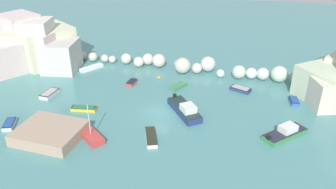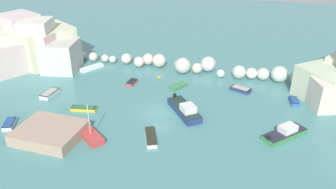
{
  "view_description": "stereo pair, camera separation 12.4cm",
  "coord_description": "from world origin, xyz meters",
  "px_view_note": "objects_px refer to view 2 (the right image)",
  "views": [
    {
      "loc": [
        12.29,
        -38.79,
        23.82
      ],
      "look_at": [
        0.0,
        3.81,
        1.0
      ],
      "focal_mm": 36.33,
      "sensor_mm": 36.0,
      "label": 1
    },
    {
      "loc": [
        12.41,
        -38.76,
        23.82
      ],
      "look_at": [
        0.0,
        3.81,
        1.0
      ],
      "focal_mm": 36.33,
      "sensor_mm": 36.0,
      "label": 2
    }
  ],
  "objects_px": {
    "channel_buoy": "(159,78)",
    "moored_boat_5": "(132,82)",
    "stone_dock": "(50,133)",
    "moored_boat_11": "(241,89)",
    "moored_boat_0": "(91,136)",
    "moored_boat_3": "(294,101)",
    "moored_boat_6": "(285,133)",
    "moored_boat_9": "(9,124)",
    "moored_boat_2": "(185,110)",
    "moored_boat_10": "(178,86)",
    "moored_boat_8": "(151,137)",
    "moored_boat_7": "(50,93)",
    "moored_boat_4": "(92,68)",
    "moored_boat_1": "(84,108)"
  },
  "relations": [
    {
      "from": "moored_boat_6",
      "to": "moored_boat_9",
      "type": "relative_size",
      "value": 1.94
    },
    {
      "from": "moored_boat_7",
      "to": "moored_boat_9",
      "type": "xyz_separation_m",
      "value": [
        -0.03,
        -9.03,
        -0.02
      ]
    },
    {
      "from": "stone_dock",
      "to": "moored_boat_9",
      "type": "relative_size",
      "value": 2.55
    },
    {
      "from": "moored_boat_4",
      "to": "moored_boat_8",
      "type": "bearing_deg",
      "value": -105.82
    },
    {
      "from": "moored_boat_8",
      "to": "moored_boat_11",
      "type": "bearing_deg",
      "value": 127.16
    },
    {
      "from": "stone_dock",
      "to": "moored_boat_4",
      "type": "xyz_separation_m",
      "value": [
        -5.3,
        20.9,
        -0.45
      ]
    },
    {
      "from": "stone_dock",
      "to": "moored_boat_6",
      "type": "distance_m",
      "value": 28.89
    },
    {
      "from": "moored_boat_9",
      "to": "moored_boat_4",
      "type": "bearing_deg",
      "value": 152.47
    },
    {
      "from": "stone_dock",
      "to": "moored_boat_8",
      "type": "xyz_separation_m",
      "value": [
        11.94,
        3.16,
        -0.46
      ]
    },
    {
      "from": "moored_boat_3",
      "to": "moored_boat_11",
      "type": "height_order",
      "value": "moored_boat_3"
    },
    {
      "from": "moored_boat_6",
      "to": "moored_boat_8",
      "type": "distance_m",
      "value": 16.55
    },
    {
      "from": "moored_boat_2",
      "to": "moored_boat_6",
      "type": "relative_size",
      "value": 1.17
    },
    {
      "from": "stone_dock",
      "to": "channel_buoy",
      "type": "relative_size",
      "value": 16.0
    },
    {
      "from": "moored_boat_5",
      "to": "moored_boat_8",
      "type": "xyz_separation_m",
      "value": [
        8.1,
        -14.08,
        0.02
      ]
    },
    {
      "from": "channel_buoy",
      "to": "moored_boat_10",
      "type": "relative_size",
      "value": 0.14
    },
    {
      "from": "stone_dock",
      "to": "moored_boat_4",
      "type": "relative_size",
      "value": 1.76
    },
    {
      "from": "moored_boat_0",
      "to": "moored_boat_7",
      "type": "distance_m",
      "value": 14.44
    },
    {
      "from": "moored_boat_9",
      "to": "moored_boat_10",
      "type": "bearing_deg",
      "value": 109.58
    },
    {
      "from": "stone_dock",
      "to": "moored_boat_7",
      "type": "relative_size",
      "value": 2.31
    },
    {
      "from": "stone_dock",
      "to": "moored_boat_11",
      "type": "bearing_deg",
      "value": 42.71
    },
    {
      "from": "moored_boat_1",
      "to": "moored_boat_6",
      "type": "relative_size",
      "value": 0.63
    },
    {
      "from": "moored_boat_1",
      "to": "moored_boat_5",
      "type": "bearing_deg",
      "value": -118.39
    },
    {
      "from": "moored_boat_1",
      "to": "moored_boat_2",
      "type": "xyz_separation_m",
      "value": [
        13.86,
        3.06,
        0.35
      ]
    },
    {
      "from": "moored_boat_2",
      "to": "moored_boat_8",
      "type": "distance_m",
      "value": 7.55
    },
    {
      "from": "moored_boat_9",
      "to": "moored_boat_10",
      "type": "relative_size",
      "value": 0.88
    },
    {
      "from": "channel_buoy",
      "to": "moored_boat_10",
      "type": "bearing_deg",
      "value": -30.97
    },
    {
      "from": "moored_boat_11",
      "to": "moored_boat_5",
      "type": "bearing_deg",
      "value": -151.45
    },
    {
      "from": "moored_boat_3",
      "to": "stone_dock",
      "type": "bearing_deg",
      "value": -68.54
    },
    {
      "from": "moored_boat_11",
      "to": "stone_dock",
      "type": "bearing_deg",
      "value": -116.31
    },
    {
      "from": "moored_boat_5",
      "to": "moored_boat_11",
      "type": "xyz_separation_m",
      "value": [
        17.34,
        2.31,
        0.06
      ]
    },
    {
      "from": "moored_boat_5",
      "to": "moored_boat_6",
      "type": "xyz_separation_m",
      "value": [
        23.83,
        -8.94,
        0.27
      ]
    },
    {
      "from": "channel_buoy",
      "to": "moored_boat_8",
      "type": "height_order",
      "value": "moored_boat_8"
    },
    {
      "from": "channel_buoy",
      "to": "moored_boat_0",
      "type": "xyz_separation_m",
      "value": [
        -2.67,
        -19.1,
        0.15
      ]
    },
    {
      "from": "moored_boat_0",
      "to": "moored_boat_5",
      "type": "bearing_deg",
      "value": -49.64
    },
    {
      "from": "channel_buoy",
      "to": "moored_boat_10",
      "type": "xyz_separation_m",
      "value": [
        3.9,
        -2.34,
        0.01
      ]
    },
    {
      "from": "moored_boat_9",
      "to": "moored_boat_8",
      "type": "bearing_deg",
      "value": 73.38
    },
    {
      "from": "moored_boat_9",
      "to": "moored_boat_10",
      "type": "height_order",
      "value": "moored_boat_9"
    },
    {
      "from": "channel_buoy",
      "to": "moored_boat_0",
      "type": "relative_size",
      "value": 0.1
    },
    {
      "from": "moored_boat_6",
      "to": "moored_boat_7",
      "type": "height_order",
      "value": "moored_boat_6"
    },
    {
      "from": "moored_boat_1",
      "to": "moored_boat_8",
      "type": "height_order",
      "value": "moored_boat_1"
    },
    {
      "from": "stone_dock",
      "to": "moored_boat_9",
      "type": "bearing_deg",
      "value": 172.74
    },
    {
      "from": "moored_boat_0",
      "to": "moored_boat_3",
      "type": "bearing_deg",
      "value": -109.14
    },
    {
      "from": "moored_boat_0",
      "to": "moored_boat_2",
      "type": "xyz_separation_m",
      "value": [
        9.57,
        9.1,
        0.24
      ]
    },
    {
      "from": "moored_boat_2",
      "to": "moored_boat_6",
      "type": "xyz_separation_m",
      "value": [
        13.2,
        -1.96,
        -0.12
      ]
    },
    {
      "from": "moored_boat_11",
      "to": "moored_boat_3",
      "type": "bearing_deg",
      "value": 7.18
    },
    {
      "from": "moored_boat_0",
      "to": "stone_dock",
      "type": "bearing_deg",
      "value": 49.87
    },
    {
      "from": "moored_boat_5",
      "to": "moored_boat_6",
      "type": "bearing_deg",
      "value": -108.34
    },
    {
      "from": "moored_boat_3",
      "to": "moored_boat_8",
      "type": "height_order",
      "value": "moored_boat_3"
    },
    {
      "from": "channel_buoy",
      "to": "moored_boat_5",
      "type": "xyz_separation_m",
      "value": [
        -3.73,
        -3.01,
        0.0
      ]
    },
    {
      "from": "moored_boat_6",
      "to": "moored_boat_1",
      "type": "bearing_deg",
      "value": 135.02
    }
  ]
}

